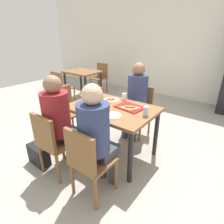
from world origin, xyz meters
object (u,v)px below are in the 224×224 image
object	(u,v)px
pizza_slice_c	(111,99)
condiment_bottle	(101,92)
main_table	(112,114)
pizza_slice_a	(92,105)
chair_left_end	(67,108)
person_in_brown_jacket	(96,133)
plastic_cup_a	(124,97)
background_chair_far	(100,76)
tray_red_near	(94,106)
handbag	(39,155)
background_table	(83,76)
chair_near_right	(88,160)
pizza_slice_b	(130,107)
person_far_side	(136,95)
soda_can	(146,111)
paper_plate_center	(112,100)
paper_plate_near_edge	(112,115)
background_chair_near	(61,86)
tray_red_far	(130,107)
person_in_red	(59,118)
chair_far_side	(140,107)
chair_near_left	(52,141)
plastic_cup_c	(90,96)
plastic_cup_b	(97,112)
foil_bundle	(85,97)

from	to	relation	value
pizza_slice_c	condiment_bottle	world-z (taller)	condiment_bottle
main_table	pizza_slice_a	size ratio (longest dim) A/B	5.16
chair_left_end	person_in_brown_jacket	xyz separation A→B (m)	(1.26, -0.65, 0.25)
plastic_cup_a	background_chair_far	size ratio (longest dim) A/B	0.12
tray_red_near	handbag	xyz separation A→B (m)	(-0.44, -0.66, -0.61)
main_table	background_table	world-z (taller)	same
pizza_slice_a	background_table	xyz separation A→B (m)	(-1.96, 1.73, -0.15)
chair_near_right	pizza_slice_b	xyz separation A→B (m)	(-0.07, 0.90, 0.27)
chair_near_right	person_far_side	world-z (taller)	person_far_side
chair_left_end	person_far_side	size ratio (longest dim) A/B	0.67
chair_left_end	soda_can	distance (m)	1.50
paper_plate_center	person_far_side	bearing A→B (deg)	67.64
paper_plate_near_edge	background_chair_near	world-z (taller)	background_chair_near
tray_red_far	soda_can	size ratio (longest dim) A/B	2.95
main_table	person_in_red	size ratio (longest dim) A/B	0.94
background_chair_near	chair_far_side	bearing A→B (deg)	-1.04
pizza_slice_b	plastic_cup_a	world-z (taller)	plastic_cup_a
main_table	person_in_brown_jacket	bearing A→B (deg)	-65.77
chair_near_left	person_in_brown_jacket	xyz separation A→B (m)	(0.59, 0.14, 0.25)
chair_left_end	tray_red_near	size ratio (longest dim) A/B	2.34
person_in_red	background_chair_far	distance (m)	3.51
person_in_brown_jacket	background_chair_far	distance (m)	3.86
tray_red_far	plastic_cup_a	xyz separation A→B (m)	(-0.23, 0.22, 0.04)
person_in_red	background_chair_far	xyz separation A→B (m)	(-1.88, 2.95, -0.25)
tray_red_near	background_table	size ratio (longest dim) A/B	0.40
person_far_side	plastic_cup_c	size ratio (longest dim) A/B	12.51
paper_plate_center	plastic_cup_b	xyz separation A→B (m)	(0.20, -0.57, 0.05)
soda_can	person_in_brown_jacket	bearing A→B (deg)	-106.99
chair_left_end	pizza_slice_b	size ratio (longest dim) A/B	3.38
chair_near_right	background_chair_near	world-z (taller)	same
tray_red_near	background_chair_near	distance (m)	2.21
pizza_slice_b	foil_bundle	size ratio (longest dim) A/B	2.49
person_far_side	pizza_slice_a	distance (m)	0.84
main_table	paper_plate_center	distance (m)	0.30
tray_red_near	pizza_slice_c	distance (m)	0.35
chair_left_end	person_in_red	world-z (taller)	person_in_red
foil_bundle	handbag	size ratio (longest dim) A/B	0.31
plastic_cup_a	background_chair_near	world-z (taller)	background_chair_near
person_far_side	plastic_cup_a	bearing A→B (deg)	-95.48
plastic_cup_b	soda_can	xyz separation A→B (m)	(0.47, 0.37, 0.01)
plastic_cup_b	foil_bundle	distance (m)	0.62
plastic_cup_c	background_chair_far	size ratio (longest dim) A/B	0.12
person_in_red	paper_plate_center	bearing A→B (deg)	82.37
person_in_red	tray_red_near	distance (m)	0.52
background_chair_near	handbag	bearing A→B (deg)	-46.84
paper_plate_center	paper_plate_near_edge	distance (m)	0.57
main_table	tray_red_far	xyz separation A→B (m)	(0.20, 0.12, 0.10)
main_table	condiment_bottle	world-z (taller)	condiment_bottle
foil_bundle	background_table	distance (m)	2.32
main_table	chair_far_side	distance (m)	0.80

